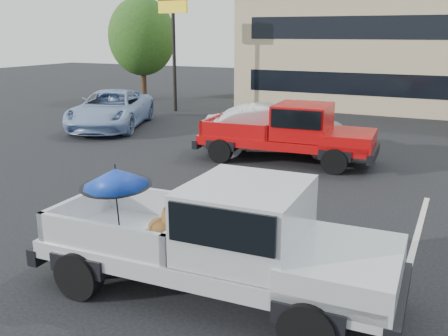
{
  "coord_description": "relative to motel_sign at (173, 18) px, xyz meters",
  "views": [
    {
      "loc": [
        3.53,
        -8.3,
        4.0
      ],
      "look_at": [
        -0.74,
        0.59,
        1.3
      ],
      "focal_mm": 40.0,
      "sensor_mm": 36.0,
      "label": 1
    }
  ],
  "objects": [
    {
      "name": "stripe_right",
      "position": [
        13.0,
        -12.0,
        -4.65
      ],
      "size": [
        0.12,
        5.0,
        0.01
      ],
      "primitive_type": "cube",
      "color": "silver",
      "rests_on": "ground"
    },
    {
      "name": "tree_left",
      "position": [
        -4.0,
        3.0,
        -0.92
      ],
      "size": [
        3.96,
        3.96,
        6.02
      ],
      "color": "#332114",
      "rests_on": "ground"
    },
    {
      "name": "silver_pickup",
      "position": [
        10.63,
        -16.0,
        -3.6
      ],
      "size": [
        5.75,
        2.27,
        2.06
      ],
      "rotation": [
        0.0,
        0.0,
        0.03
      ],
      "color": "black",
      "rests_on": "ground"
    },
    {
      "name": "silver_sedan",
      "position": [
        7.94,
        -6.59,
        -3.84
      ],
      "size": [
        5.18,
        3.44,
        1.61
      ],
      "primitive_type": "imported",
      "rotation": [
        0.0,
        0.0,
        1.96
      ],
      "color": "silver",
      "rests_on": "ground"
    },
    {
      "name": "ground",
      "position": [
        10.0,
        -14.0,
        -4.65
      ],
      "size": [
        90.0,
        90.0,
        0.0
      ],
      "primitive_type": "plane",
      "color": "black",
      "rests_on": "ground"
    },
    {
      "name": "stripe_left",
      "position": [
        7.0,
        -12.0,
        -4.65
      ],
      "size": [
        0.12,
        5.0,
        0.01
      ],
      "primitive_type": "cube",
      "color": "silver",
      "rests_on": "ground"
    },
    {
      "name": "blue_suv",
      "position": [
        -0.02,
        -5.25,
        -3.86
      ],
      "size": [
        4.52,
        6.28,
        1.59
      ],
      "primitive_type": "imported",
      "rotation": [
        0.0,
        0.0,
        0.37
      ],
      "color": "#8CA6D1",
      "rests_on": "ground"
    },
    {
      "name": "motel_building",
      "position": [
        12.0,
        6.99,
        -1.45
      ],
      "size": [
        20.4,
        8.4,
        6.3
      ],
      "color": "tan",
      "rests_on": "ground"
    },
    {
      "name": "red_pickup",
      "position": [
        8.95,
        -7.5,
        -3.64
      ],
      "size": [
        5.75,
        2.38,
        1.86
      ],
      "rotation": [
        0.0,
        0.0,
        0.07
      ],
      "color": "black",
      "rests_on": "ground"
    },
    {
      "name": "motel_sign",
      "position": [
        0.0,
        0.0,
        0.0
      ],
      "size": [
        1.6,
        0.22,
        6.0
      ],
      "color": "black",
      "rests_on": "ground"
    }
  ]
}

